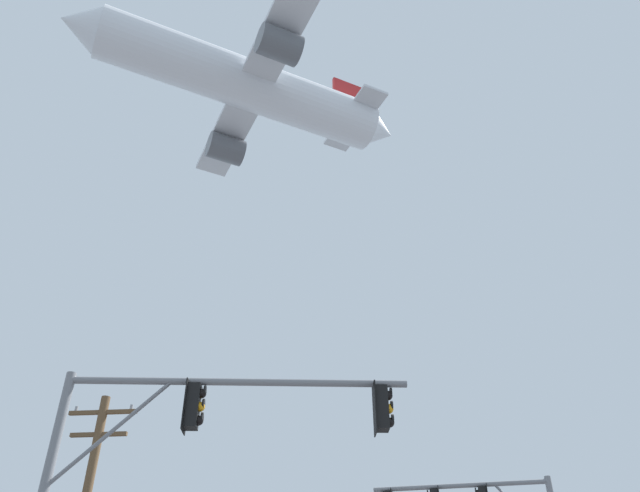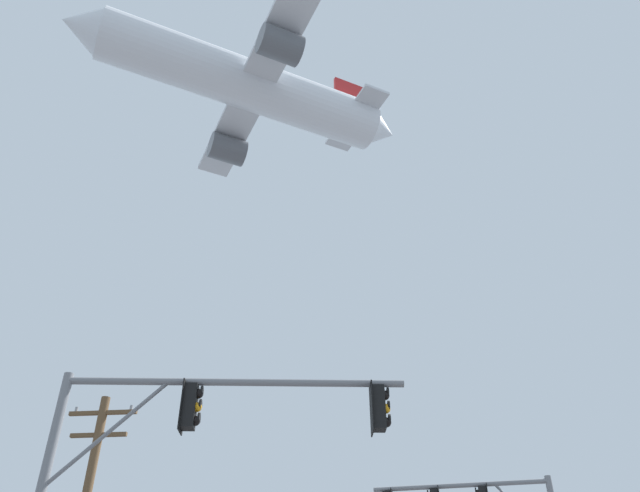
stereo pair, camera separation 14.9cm
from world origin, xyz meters
name	(u,v)px [view 1 (the left image)]	position (x,y,z in m)	size (l,w,h in m)	color
signal_pole_near	(180,450)	(-3.47, 8.67, 4.88)	(6.99, 1.07, 6.43)	slate
airplane	(244,84)	(-9.53, 32.64, 43.06)	(27.84, 21.50, 8.25)	white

